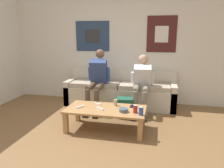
# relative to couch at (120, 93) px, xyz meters

# --- Properties ---
(ground_plane) EXTENTS (18.00, 18.00, 0.00)m
(ground_plane) POSITION_rel_couch_xyz_m (-0.29, -2.02, -0.28)
(ground_plane) COLOR brown
(wall_back) EXTENTS (10.00, 0.07, 2.55)m
(wall_back) POSITION_rel_couch_xyz_m (-0.28, 0.35, 1.00)
(wall_back) COLOR silver
(wall_back) RESTS_ON ground_plane
(couch) EXTENTS (2.37, 0.68, 0.75)m
(couch) POSITION_rel_couch_xyz_m (0.00, 0.00, 0.00)
(couch) COLOR beige
(couch) RESTS_ON ground_plane
(coffee_table) EXTENTS (1.28, 0.63, 0.37)m
(coffee_table) POSITION_rel_couch_xyz_m (-0.00, -1.31, 0.03)
(coffee_table) COLOR #B27F4C
(coffee_table) RESTS_ON ground_plane
(person_seated_adult) EXTENTS (0.47, 0.90, 1.23)m
(person_seated_adult) POSITION_rel_couch_xyz_m (-0.42, -0.34, 0.39)
(person_seated_adult) COLOR brown
(person_seated_adult) RESTS_ON ground_plane
(person_seated_teen) EXTENTS (0.47, 0.87, 1.14)m
(person_seated_teen) POSITION_rel_couch_xyz_m (0.49, -0.34, 0.35)
(person_seated_teen) COLOR gray
(person_seated_teen) RESTS_ON ground_plane
(backpack) EXTENTS (0.33, 0.30, 0.37)m
(backpack) POSITION_rel_couch_xyz_m (0.21, -0.69, -0.11)
(backpack) COLOR #1E5642
(backpack) RESTS_ON ground_plane
(ceramic_bowl) EXTENTS (0.14, 0.14, 0.06)m
(ceramic_bowl) POSITION_rel_couch_xyz_m (0.31, -1.40, 0.12)
(ceramic_bowl) COLOR #475B75
(ceramic_bowl) RESTS_ON coffee_table
(pillar_candle) EXTENTS (0.06, 0.06, 0.12)m
(pillar_candle) POSITION_rel_couch_xyz_m (0.13, -1.14, 0.14)
(pillar_candle) COLOR tan
(pillar_candle) RESTS_ON coffee_table
(drink_can_blue) EXTENTS (0.07, 0.07, 0.12)m
(drink_can_blue) POSITION_rel_couch_xyz_m (0.58, -1.48, 0.15)
(drink_can_blue) COLOR #28479E
(drink_can_blue) RESTS_ON coffee_table
(drink_can_red) EXTENTS (0.07, 0.07, 0.12)m
(drink_can_red) POSITION_rel_couch_xyz_m (0.49, -1.41, 0.15)
(drink_can_red) COLOR maroon
(drink_can_red) RESTS_ON coffee_table
(game_controller_near_left) EXTENTS (0.15, 0.09, 0.03)m
(game_controller_near_left) POSITION_rel_couch_xyz_m (-0.18, -1.16, 0.10)
(game_controller_near_left) COLOR white
(game_controller_near_left) RESTS_ON coffee_table
(game_controller_near_right) EXTENTS (0.14, 0.10, 0.03)m
(game_controller_near_right) POSITION_rel_couch_xyz_m (-0.08, -1.38, 0.10)
(game_controller_near_right) COLOR white
(game_controller_near_right) RESTS_ON coffee_table
(game_controller_far_center) EXTENTS (0.11, 0.14, 0.03)m
(game_controller_far_center) POSITION_rel_couch_xyz_m (-0.42, -1.36, 0.10)
(game_controller_far_center) COLOR white
(game_controller_far_center) RESTS_ON coffee_table
(cell_phone) EXTENTS (0.07, 0.14, 0.01)m
(cell_phone) POSITION_rel_couch_xyz_m (0.41, -1.12, 0.09)
(cell_phone) COLOR black
(cell_phone) RESTS_ON coffee_table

